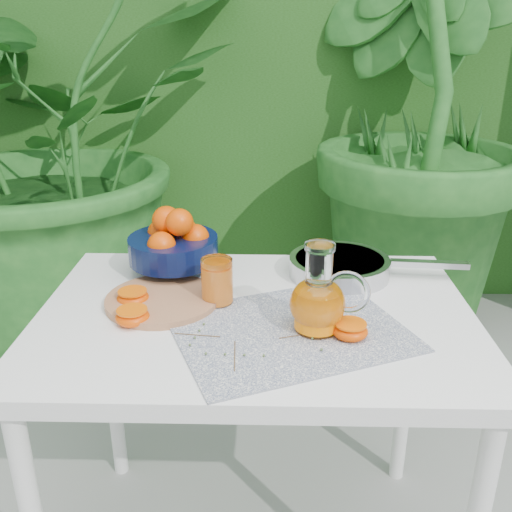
{
  "coord_description": "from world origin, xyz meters",
  "views": [
    {
      "loc": [
        0.11,
        -1.23,
        1.36
      ],
      "look_at": [
        0.08,
        -0.05,
        0.88
      ],
      "focal_mm": 40.0,
      "sensor_mm": 36.0,
      "label": 1
    }
  ],
  "objects_px": {
    "fruit_bowl": "(174,243)",
    "saute_pan": "(341,266)",
    "white_table": "(256,342)",
    "cutting_board": "(162,300)",
    "juice_pitcher": "(319,301)"
  },
  "relations": [
    {
      "from": "juice_pitcher",
      "to": "fruit_bowl",
      "type": "bearing_deg",
      "value": 139.44
    },
    {
      "from": "cutting_board",
      "to": "saute_pan",
      "type": "relative_size",
      "value": 0.57
    },
    {
      "from": "fruit_bowl",
      "to": "saute_pan",
      "type": "bearing_deg",
      "value": -0.68
    },
    {
      "from": "white_table",
      "to": "cutting_board",
      "type": "height_order",
      "value": "cutting_board"
    },
    {
      "from": "white_table",
      "to": "fruit_bowl",
      "type": "relative_size",
      "value": 3.33
    },
    {
      "from": "cutting_board",
      "to": "juice_pitcher",
      "type": "xyz_separation_m",
      "value": [
        0.36,
        -0.12,
        0.06
      ]
    },
    {
      "from": "fruit_bowl",
      "to": "saute_pan",
      "type": "relative_size",
      "value": 0.64
    },
    {
      "from": "fruit_bowl",
      "to": "saute_pan",
      "type": "height_order",
      "value": "fruit_bowl"
    },
    {
      "from": "saute_pan",
      "to": "cutting_board",
      "type": "bearing_deg",
      "value": -158.36
    },
    {
      "from": "fruit_bowl",
      "to": "juice_pitcher",
      "type": "height_order",
      "value": "juice_pitcher"
    },
    {
      "from": "white_table",
      "to": "saute_pan",
      "type": "relative_size",
      "value": 2.13
    },
    {
      "from": "cutting_board",
      "to": "fruit_bowl",
      "type": "distance_m",
      "value": 0.19
    },
    {
      "from": "white_table",
      "to": "fruit_bowl",
      "type": "xyz_separation_m",
      "value": [
        -0.22,
        0.22,
        0.17
      ]
    },
    {
      "from": "cutting_board",
      "to": "saute_pan",
      "type": "bearing_deg",
      "value": 21.64
    },
    {
      "from": "white_table",
      "to": "cutting_board",
      "type": "relative_size",
      "value": 3.74
    }
  ]
}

